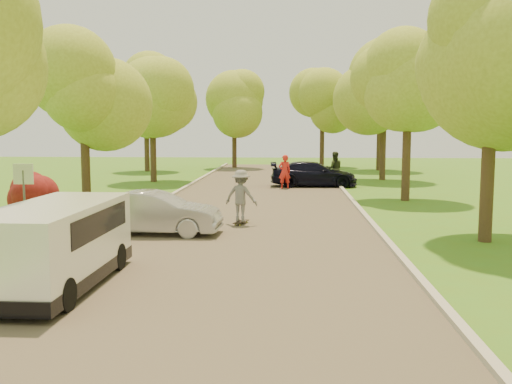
% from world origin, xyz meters
% --- Properties ---
extents(ground, '(100.00, 100.00, 0.00)m').
position_xyz_m(ground, '(0.00, 0.00, 0.00)').
color(ground, '#4C771C').
rests_on(ground, ground).
extents(road, '(8.00, 60.00, 0.01)m').
position_xyz_m(road, '(0.00, 8.00, 0.01)').
color(road, '#4C4438').
rests_on(road, ground).
extents(curb_left, '(0.18, 60.00, 0.12)m').
position_xyz_m(curb_left, '(-4.05, 8.00, 0.06)').
color(curb_left, '#B2AD9E').
rests_on(curb_left, ground).
extents(curb_right, '(0.18, 60.00, 0.12)m').
position_xyz_m(curb_right, '(4.05, 8.00, 0.06)').
color(curb_right, '#B2AD9E').
rests_on(curb_right, ground).
extents(street_sign, '(0.55, 0.06, 2.17)m').
position_xyz_m(street_sign, '(-5.80, 4.00, 1.56)').
color(street_sign, '#59595E').
rests_on(street_sign, ground).
extents(red_shrub, '(1.70, 1.70, 1.95)m').
position_xyz_m(red_shrub, '(-6.30, 5.50, 1.10)').
color(red_shrub, '#382619').
rests_on(red_shrub, ground).
extents(tree_l_midb, '(4.30, 4.20, 6.62)m').
position_xyz_m(tree_l_midb, '(-6.81, 12.00, 4.59)').
color(tree_l_midb, '#382619').
rests_on(tree_l_midb, ground).
extents(tree_l_far, '(4.92, 4.80, 7.79)m').
position_xyz_m(tree_l_far, '(-6.39, 22.00, 5.47)').
color(tree_l_far, '#382619').
rests_on(tree_l_far, ground).
extents(tree_r_mida, '(5.13, 5.00, 7.95)m').
position_xyz_m(tree_r_mida, '(7.02, 5.00, 5.54)').
color(tree_r_mida, '#382619').
rests_on(tree_r_mida, ground).
extents(tree_r_midb, '(4.51, 4.40, 7.01)m').
position_xyz_m(tree_r_midb, '(6.60, 14.00, 4.88)').
color(tree_r_midb, '#382619').
rests_on(tree_r_midb, ground).
extents(tree_r_far, '(5.33, 5.20, 8.34)m').
position_xyz_m(tree_r_far, '(7.23, 24.00, 5.83)').
color(tree_r_far, '#382619').
rests_on(tree_r_far, ground).
extents(tree_bg_a, '(5.12, 5.00, 7.72)m').
position_xyz_m(tree_bg_a, '(-8.78, 30.00, 5.31)').
color(tree_bg_a, '#382619').
rests_on(tree_bg_a, ground).
extents(tree_bg_b, '(5.12, 5.00, 7.95)m').
position_xyz_m(tree_bg_b, '(8.22, 32.00, 5.54)').
color(tree_bg_b, '#382619').
rests_on(tree_bg_b, ground).
extents(tree_bg_c, '(4.92, 4.80, 7.33)m').
position_xyz_m(tree_bg_c, '(-2.79, 34.00, 5.02)').
color(tree_bg_c, '#382619').
rests_on(tree_bg_c, ground).
extents(tree_bg_d, '(5.12, 5.00, 7.72)m').
position_xyz_m(tree_bg_d, '(4.22, 36.00, 5.31)').
color(tree_bg_d, '#382619').
rests_on(tree_bg_d, ground).
extents(minivan, '(1.80, 4.47, 1.66)m').
position_xyz_m(minivan, '(-3.20, -0.18, 0.87)').
color(minivan, white).
rests_on(minivan, ground).
extents(silver_sedan, '(3.93, 1.48, 1.28)m').
position_xyz_m(silver_sedan, '(-2.58, 5.51, 0.64)').
color(silver_sedan, '#A2A1A6').
rests_on(silver_sedan, ground).
extents(dark_sedan, '(4.68, 2.02, 1.34)m').
position_xyz_m(dark_sedan, '(2.66, 19.70, 0.67)').
color(dark_sedan, black).
rests_on(dark_sedan, ground).
extents(longboard, '(0.49, 0.89, 0.10)m').
position_xyz_m(longboard, '(-0.19, 7.36, 0.09)').
color(longboard, black).
rests_on(longboard, ground).
extents(skateboarder, '(1.22, 0.92, 1.68)m').
position_xyz_m(skateboarder, '(-0.19, 7.36, 0.95)').
color(skateboarder, slate).
rests_on(skateboarder, longboard).
extents(person_striped, '(0.73, 0.58, 1.76)m').
position_xyz_m(person_striped, '(1.12, 18.52, 0.88)').
color(person_striped, red).
rests_on(person_striped, ground).
extents(person_olive, '(0.97, 0.78, 1.87)m').
position_xyz_m(person_olive, '(3.80, 20.17, 0.93)').
color(person_olive, '#2C351F').
rests_on(person_olive, ground).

